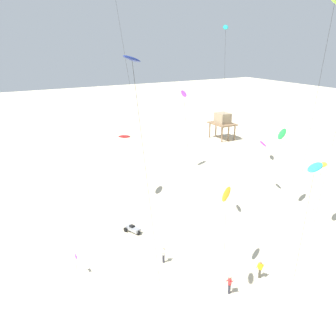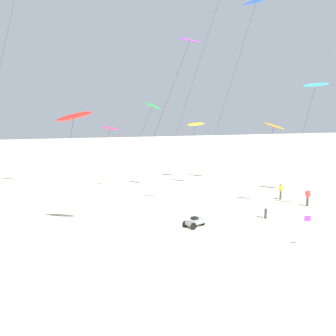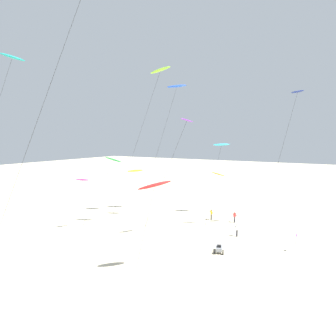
# 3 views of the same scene
# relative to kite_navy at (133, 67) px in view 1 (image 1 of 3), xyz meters

# --- Properties ---
(ground_plane) EXTENTS (260.00, 260.00, 0.00)m
(ground_plane) POSITION_rel_kite_navy_xyz_m (-10.68, 3.07, -18.44)
(ground_plane) COLOR beige
(kite_navy) EXTENTS (4.68, 4.57, 19.23)m
(kite_navy) POSITION_rel_kite_navy_xyz_m (0.00, 0.00, 0.00)
(kite_navy) COLOR navy
(kite_navy) RESTS_ON ground
(kite_orange) EXTENTS (2.28, 2.37, 7.96)m
(kite_orange) POSITION_rel_kite_navy_xyz_m (-3.25, 9.71, -10.98)
(kite_orange) COLOR orange
(kite_orange) RESTS_ON ground
(kite_purple) EXTENTS (5.46, 4.83, 15.22)m
(kite_purple) POSITION_rel_kite_navy_xyz_m (-11.67, 10.58, -3.95)
(kite_purple) COLOR purple
(kite_purple) RESTS_ON ground
(kite_magenta) EXTENTS (2.27, 1.84, 7.34)m
(kite_magenta) POSITION_rel_kite_navy_xyz_m (-14.83, 24.84, -11.50)
(kite_magenta) COLOR #D8339E
(kite_magenta) RESTS_ON ground
(kite_teal) EXTENTS (6.51, 6.04, 22.03)m
(kite_teal) POSITION_rel_kite_navy_xyz_m (-24.42, 25.22, 2.85)
(kite_teal) COLOR teal
(kite_teal) RESTS_ON ground
(kite_green) EXTENTS (4.21, 4.42, 10.15)m
(kite_green) POSITION_rel_kite_navy_xyz_m (-10.24, 23.19, -8.95)
(kite_green) COLOR green
(kite_green) RESTS_ON ground
(kite_cyan) EXTENTS (2.87, 3.17, 11.88)m
(kite_cyan) POSITION_rel_kite_navy_xyz_m (3.34, 11.93, -6.89)
(kite_cyan) COLOR #33BFE0
(kite_cyan) RESTS_ON ground
(kite_red) EXTENTS (2.90, 2.96, 9.04)m
(kite_red) POSITION_rel_kite_navy_xyz_m (-21.98, 8.34, -10.00)
(kite_red) COLOR red
(kite_red) RESTS_ON ground
(kite_yellow) EXTENTS (2.10, 2.68, 7.74)m
(kite_yellow) POSITION_rel_kite_navy_xyz_m (-4.54, 23.49, -11.05)
(kite_yellow) COLOR yellow
(kite_yellow) RESTS_ON ground
(kite_flyer_nearest) EXTENTS (0.68, 0.66, 1.67)m
(kite_flyer_nearest) POSITION_rel_kite_navy_xyz_m (-0.63, 11.82, -17.55)
(kite_flyer_nearest) COLOR #4C4738
(kite_flyer_nearest) RESTS_ON ground
(kite_flyer_middle) EXTENTS (0.73, 0.73, 1.67)m
(kite_flyer_middle) POSITION_rel_kite_navy_xyz_m (-6.82, 5.54, -17.55)
(kite_flyer_middle) COLOR #33333D
(kite_flyer_middle) RESTS_ON ground
(kite_flyer_furthest) EXTENTS (0.67, 0.65, 1.67)m
(kite_flyer_furthest) POSITION_rel_kite_navy_xyz_m (-0.29, 8.17, -17.55)
(kite_flyer_furthest) COLOR #33333D
(kite_flyer_furthest) RESTS_ON ground
(stilt_house) EXTENTS (5.41, 4.09, 5.54)m
(stilt_house) POSITION_rel_kite_navy_xyz_m (-40.24, 37.96, -14.44)
(stilt_house) COLOR #846647
(stilt_house) RESTS_ON ground
(beach_buggy) EXTENTS (2.12, 1.46, 0.82)m
(beach_buggy) POSITION_rel_kite_navy_xyz_m (-13.41, 5.33, -18.01)
(beach_buggy) COLOR gray
(beach_buggy) RESTS_ON ground
(marker_flag) EXTENTS (0.56, 0.05, 2.10)m
(marker_flag) POSITION_rel_kite_navy_xyz_m (-9.06, -2.06, -16.95)
(marker_flag) COLOR gray
(marker_flag) RESTS_ON ground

